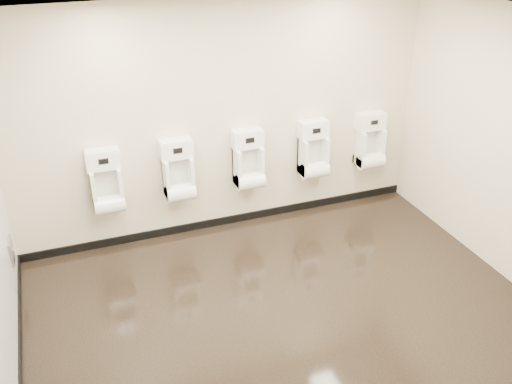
% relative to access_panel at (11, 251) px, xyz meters
% --- Properties ---
extents(ground, '(5.00, 3.50, 0.00)m').
position_rel_access_panel_xyz_m(ground, '(2.48, -1.20, -0.50)').
color(ground, black).
rests_on(ground, ground).
extents(ceiling, '(5.00, 3.50, 0.00)m').
position_rel_access_panel_xyz_m(ceiling, '(2.48, -1.20, 2.30)').
color(ceiling, white).
extents(back_wall, '(5.00, 0.02, 2.80)m').
position_rel_access_panel_xyz_m(back_wall, '(2.48, 0.55, 0.90)').
color(back_wall, beige).
rests_on(back_wall, ground).
extents(front_wall, '(5.00, 0.02, 2.80)m').
position_rel_access_panel_xyz_m(front_wall, '(2.48, -2.95, 0.90)').
color(front_wall, beige).
rests_on(front_wall, ground).
extents(right_wall, '(0.02, 3.50, 2.80)m').
position_rel_access_panel_xyz_m(right_wall, '(4.98, -1.20, 0.90)').
color(right_wall, beige).
rests_on(right_wall, ground).
extents(skirting_back, '(5.00, 0.02, 0.10)m').
position_rel_access_panel_xyz_m(skirting_back, '(2.48, 0.54, -0.45)').
color(skirting_back, black).
rests_on(skirting_back, ground).
extents(skirting_left, '(0.02, 3.50, 0.10)m').
position_rel_access_panel_xyz_m(skirting_left, '(-0.01, -1.20, -0.45)').
color(skirting_left, black).
rests_on(skirting_left, ground).
extents(access_panel, '(0.04, 0.25, 0.25)m').
position_rel_access_panel_xyz_m(access_panel, '(0.00, 0.00, 0.00)').
color(access_panel, '#9E9EA3').
rests_on(access_panel, left_wall).
extents(urinal_0, '(0.38, 0.29, 0.71)m').
position_rel_access_panel_xyz_m(urinal_0, '(1.05, 0.42, 0.35)').
color(urinal_0, white).
rests_on(urinal_0, back_wall).
extents(urinal_1, '(0.38, 0.29, 0.71)m').
position_rel_access_panel_xyz_m(urinal_1, '(1.87, 0.42, 0.35)').
color(urinal_1, white).
rests_on(urinal_1, back_wall).
extents(urinal_2, '(0.38, 0.29, 0.71)m').
position_rel_access_panel_xyz_m(urinal_2, '(2.73, 0.42, 0.35)').
color(urinal_2, white).
rests_on(urinal_2, back_wall).
extents(urinal_3, '(0.38, 0.29, 0.71)m').
position_rel_access_panel_xyz_m(urinal_3, '(3.60, 0.42, 0.35)').
color(urinal_3, white).
rests_on(urinal_3, back_wall).
extents(urinal_4, '(0.38, 0.29, 0.71)m').
position_rel_access_panel_xyz_m(urinal_4, '(4.40, 0.42, 0.35)').
color(urinal_4, white).
rests_on(urinal_4, back_wall).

